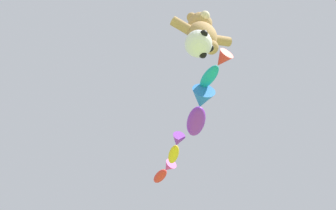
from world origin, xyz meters
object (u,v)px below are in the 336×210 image
at_px(teddy_bear_kite, 202,32).
at_px(soccer_ball_kite, 199,44).
at_px(fish_kite_teal, 216,68).
at_px(fish_kite_violet, 199,110).
at_px(fish_kite_crimson, 164,172).
at_px(fish_kite_goldfin, 176,148).

height_order(teddy_bear_kite, soccer_ball_kite, teddy_bear_kite).
bearing_deg(fish_kite_teal, soccer_ball_kite, -133.04).
xyz_separation_m(soccer_ball_kite, fish_kite_violet, (1.91, 3.76, 2.40)).
bearing_deg(teddy_bear_kite, fish_kite_teal, 48.92).
bearing_deg(fish_kite_crimson, fish_kite_goldfin, -98.85).
height_order(teddy_bear_kite, fish_kite_teal, fish_kite_teal).
height_order(teddy_bear_kite, fish_kite_goldfin, fish_kite_goldfin).
height_order(soccer_ball_kite, fish_kite_goldfin, fish_kite_goldfin).
bearing_deg(fish_kite_teal, teddy_bear_kite, -131.08).
bearing_deg(fish_kite_crimson, teddy_bear_kite, -103.00).
xyz_separation_m(soccer_ball_kite, fish_kite_teal, (1.79, 1.92, 2.76)).
bearing_deg(teddy_bear_kite, fish_kite_violet, 65.60).
distance_m(teddy_bear_kite, fish_kite_teal, 2.66).
distance_m(soccer_ball_kite, fish_kite_violet, 4.85).
relative_size(teddy_bear_kite, fish_kite_goldfin, 1.25).
relative_size(teddy_bear_kite, soccer_ball_kite, 2.46).
bearing_deg(fish_kite_crimson, fish_kite_teal, -93.01).
bearing_deg(fish_kite_teal, fish_kite_crimson, 86.99).
distance_m(fish_kite_teal, fish_kite_violet, 1.88).
relative_size(fish_kite_teal, fish_kite_crimson, 1.16).
relative_size(teddy_bear_kite, fish_kite_teal, 1.18).
distance_m(soccer_ball_kite, fish_kite_teal, 3.81).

